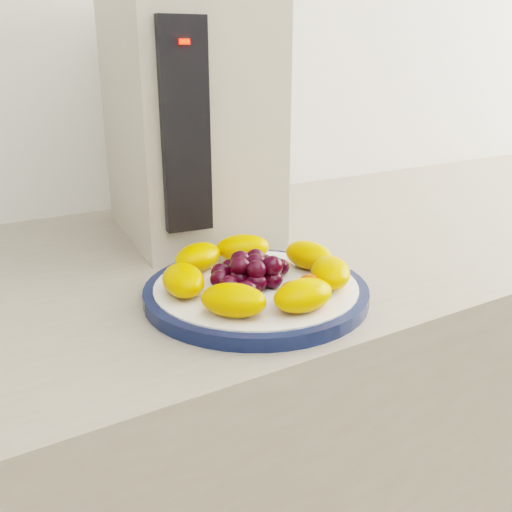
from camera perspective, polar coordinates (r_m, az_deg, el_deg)
plate_rim at (r=0.63m, az=0.00°, el=-3.64°), size 0.25×0.25×0.01m
plate_face at (r=0.63m, az=0.00°, el=-3.55°), size 0.22×0.22×0.02m
appliance_body at (r=0.84m, az=-6.82°, el=13.46°), size 0.22×0.29×0.34m
appliance_panel at (r=0.70m, az=-7.12°, el=12.57°), size 0.06×0.03×0.25m
appliance_led at (r=0.68m, az=-7.20°, el=20.50°), size 0.01×0.01×0.01m
fruit_plate at (r=0.62m, az=0.19°, el=-1.63°), size 0.21×0.21×0.04m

